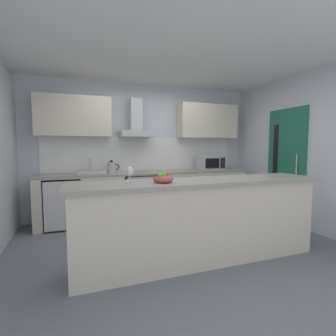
{
  "coord_description": "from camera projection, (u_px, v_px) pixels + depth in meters",
  "views": [
    {
      "loc": [
        -1.31,
        -3.26,
        1.38
      ],
      "look_at": [
        0.02,
        0.4,
        1.05
      ],
      "focal_mm": 27.17,
      "sensor_mm": 36.0,
      "label": 1
    }
  ],
  "objects": [
    {
      "name": "wall_back",
      "position": [
        144.0,
        150.0,
        5.18
      ],
      "size": [
        5.51,
        0.12,
        2.6
      ],
      "primitive_type": "cube",
      "color": "silver",
      "rests_on": "ground"
    },
    {
      "name": "sink",
      "position": [
        91.0,
        172.0,
        4.48
      ],
      "size": [
        0.5,
        0.4,
        0.26
      ],
      "color": "silver",
      "rests_on": "counter_back"
    },
    {
      "name": "fruit_bowl",
      "position": [
        163.0,
        179.0,
        2.77
      ],
      "size": [
        0.22,
        0.22,
        0.13
      ],
      "color": "#B24C47",
      "rests_on": "counter_island"
    },
    {
      "name": "wall_right",
      "position": [
        304.0,
        151.0,
        4.29
      ],
      "size": [
        0.12,
        4.45,
        2.6
      ],
      "primitive_type": "cube",
      "color": "silver",
      "rests_on": "ground"
    },
    {
      "name": "counter_island",
      "position": [
        200.0,
        220.0,
        3.04
      ],
      "size": [
        3.05,
        0.64,
        0.99
      ],
      "color": "beige",
      "rests_on": "ground"
    },
    {
      "name": "oven",
      "position": [
        138.0,
        195.0,
        4.79
      ],
      "size": [
        0.6,
        0.62,
        0.8
      ],
      "color": "slate",
      "rests_on": "ground"
    },
    {
      "name": "backsplash_tile",
      "position": [
        145.0,
        154.0,
        5.11
      ],
      "size": [
        3.83,
        0.02,
        0.66
      ],
      "primitive_type": "cube",
      "color": "white"
    },
    {
      "name": "ceiling",
      "position": [
        177.0,
        54.0,
        3.39
      ],
      "size": [
        5.51,
        4.45,
        0.02
      ],
      "primitive_type": "cube",
      "color": "white"
    },
    {
      "name": "counter_back",
      "position": [
        149.0,
        195.0,
        4.89
      ],
      "size": [
        3.97,
        0.6,
        0.9
      ],
      "color": "beige",
      "rests_on": "ground"
    },
    {
      "name": "kettle",
      "position": [
        112.0,
        167.0,
        4.55
      ],
      "size": [
        0.29,
        0.15,
        0.24
      ],
      "color": "#B7BABC",
      "rests_on": "counter_back"
    },
    {
      "name": "wine_glass",
      "position": [
        130.0,
        172.0,
        2.71
      ],
      "size": [
        0.08,
        0.08,
        0.18
      ],
      "color": "silver",
      "rests_on": "counter_island"
    },
    {
      "name": "refrigerator",
      "position": [
        63.0,
        202.0,
        4.34
      ],
      "size": [
        0.58,
        0.6,
        0.85
      ],
      "color": "white",
      "rests_on": "ground"
    },
    {
      "name": "microwave",
      "position": [
        210.0,
        163.0,
        5.23
      ],
      "size": [
        0.5,
        0.38,
        0.3
      ],
      "color": "#B7BABC",
      "rests_on": "counter_back"
    },
    {
      "name": "ground",
      "position": [
        176.0,
        244.0,
        3.61
      ],
      "size": [
        5.51,
        4.45,
        0.02
      ],
      "primitive_type": "cube",
      "color": "slate"
    },
    {
      "name": "range_hood",
      "position": [
        136.0,
        125.0,
        4.8
      ],
      "size": [
        0.62,
        0.45,
        0.72
      ],
      "color": "#B7BABC"
    },
    {
      "name": "side_door",
      "position": [
        286.0,
        166.0,
        4.57
      ],
      "size": [
        0.08,
        0.85,
        2.05
      ],
      "color": "#1E664C",
      "rests_on": "ground"
    },
    {
      "name": "upper_cabinets",
      "position": [
        147.0,
        119.0,
        4.91
      ],
      "size": [
        3.92,
        0.32,
        0.7
      ],
      "color": "beige"
    }
  ]
}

